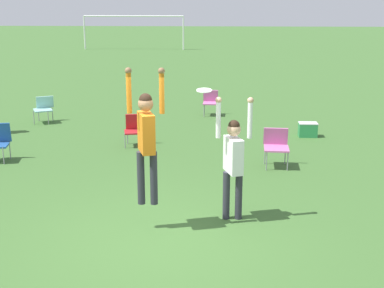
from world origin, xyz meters
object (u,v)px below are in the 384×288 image
object	(u,v)px
person_defending	(233,156)
camping_chair_2	(44,107)
person_jumping	(146,133)
frisbee	(204,90)
camping_chair_0	(134,128)
camping_chair_4	(211,100)
cooler_box	(308,130)
camping_chair_1	(276,144)

from	to	relation	value
person_defending	camping_chair_2	world-z (taller)	person_defending
person_jumping	camping_chair_2	size ratio (longest dim) A/B	2.88
person_jumping	frisbee	bearing A→B (deg)	-86.41
frisbee	camping_chair_0	size ratio (longest dim) A/B	0.31
frisbee	camping_chair_4	distance (m)	8.52
person_jumping	frisbee	world-z (taller)	person_jumping
camping_chair_2	cooler_box	world-z (taller)	camping_chair_2
camping_chair_1	cooler_box	size ratio (longest dim) A/B	1.71
camping_chair_4	frisbee	bearing A→B (deg)	92.79
person_defending	camping_chair_2	xyz separation A→B (m)	(-5.48, 6.99, -0.67)
camping_chair_0	camping_chair_1	bearing A→B (deg)	144.61
camping_chair_4	cooler_box	xyz separation A→B (m)	(2.67, -2.60, -0.28)
frisbee	camping_chair_0	xyz separation A→B (m)	(-1.89, 4.65, -1.78)
camping_chair_1	camping_chair_2	distance (m)	7.65
person_defending	camping_chair_1	bearing A→B (deg)	142.29
person_defending	camping_chair_1	distance (m)	3.23
person_defending	cooler_box	bearing A→B (deg)	140.32
camping_chair_2	camping_chair_0	bearing A→B (deg)	116.18
person_jumping	frisbee	xyz separation A→B (m)	(0.89, 0.36, 0.62)
cooler_box	person_defending	bearing A→B (deg)	-111.15
frisbee	camping_chair_2	bearing A→B (deg)	125.17
camping_chair_2	camping_chair_4	xyz separation A→B (m)	(4.99, 1.25, 0.01)
camping_chair_1	camping_chair_4	world-z (taller)	camping_chair_1
camping_chair_0	camping_chair_4	bearing A→B (deg)	-128.02
person_defending	camping_chair_0	world-z (taller)	person_defending
camping_chair_0	camping_chair_1	size ratio (longest dim) A/B	0.94
camping_chair_1	camping_chair_4	distance (m)	5.46
person_jumping	camping_chair_4	distance (m)	8.82
camping_chair_0	camping_chair_4	xyz separation A→B (m)	(1.89, 3.68, 0.01)
person_jumping	frisbee	size ratio (longest dim) A/B	9.00
person_jumping	person_defending	bearing A→B (deg)	-90.00
person_defending	camping_chair_1	xyz separation A→B (m)	(1.04, 3.00, -0.61)
person_defending	camping_chair_2	size ratio (longest dim) A/B	2.75
person_defending	camping_chair_2	distance (m)	8.91
person_jumping	cooler_box	distance (m)	7.21
person_defending	camping_chair_0	size ratio (longest dim) A/B	2.66
camping_chair_1	cooler_box	world-z (taller)	camping_chair_1
camping_chair_1	camping_chair_0	bearing A→B (deg)	-21.16
camping_chair_0	camping_chair_4	distance (m)	4.14
frisbee	camping_chair_2	world-z (taller)	frisbee
frisbee	camping_chair_0	world-z (taller)	frisbee
person_defending	camping_chair_1	size ratio (longest dim) A/B	2.50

